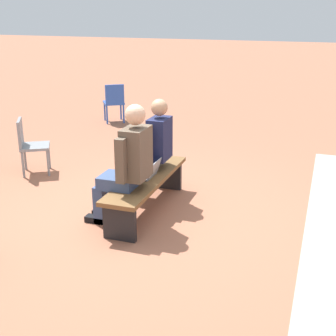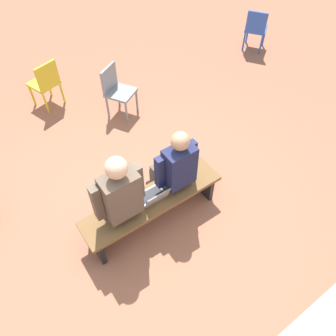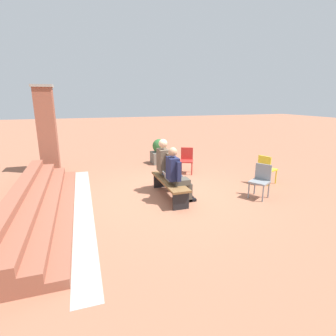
# 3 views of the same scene
# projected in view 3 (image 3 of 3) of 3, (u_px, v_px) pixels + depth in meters

# --- Properties ---
(ground_plane) EXTENTS (60.00, 60.00, 0.00)m
(ground_plane) POSITION_uv_depth(u_px,v_px,m) (169.00, 195.00, 6.79)
(ground_plane) COLOR #9E6047
(concrete_strip) EXTENTS (6.28, 0.40, 0.01)m
(concrete_strip) POSITION_uv_depth(u_px,v_px,m) (83.00, 207.00, 6.00)
(concrete_strip) COLOR #A8A399
(concrete_strip) RESTS_ON ground
(brick_steps) EXTENTS (5.48, 1.20, 0.60)m
(brick_steps) POSITION_uv_depth(u_px,v_px,m) (36.00, 203.00, 5.65)
(brick_steps) COLOR #93513D
(brick_steps) RESTS_ON ground
(brick_pillar_left_of_steps) EXTENTS (0.64, 0.64, 2.85)m
(brick_pillar_left_of_steps) POSITION_uv_depth(u_px,v_px,m) (47.00, 129.00, 8.62)
(brick_pillar_left_of_steps) COLOR #93513D
(brick_pillar_left_of_steps) RESTS_ON ground
(bench) EXTENTS (1.80, 0.44, 0.45)m
(bench) POSITION_uv_depth(u_px,v_px,m) (169.00, 184.00, 6.54)
(bench) COLOR brown
(bench) RESTS_ON ground
(person_student) EXTENTS (0.54, 0.68, 1.34)m
(person_student) POSITION_uv_depth(u_px,v_px,m) (177.00, 173.00, 6.14)
(person_student) COLOR #4C473D
(person_student) RESTS_ON ground
(person_adult) EXTENTS (0.59, 0.74, 1.42)m
(person_adult) POSITION_uv_depth(u_px,v_px,m) (167.00, 165.00, 6.83)
(person_adult) COLOR #384C75
(person_adult) RESTS_ON ground
(laptop) EXTENTS (0.32, 0.29, 0.21)m
(laptop) POSITION_uv_depth(u_px,v_px,m) (169.00, 178.00, 6.48)
(laptop) COLOR #9EA0A5
(laptop) RESTS_ON bench
(plastic_chair_far_left) EXTENTS (0.56, 0.56, 0.84)m
(plastic_chair_far_left) POSITION_uv_depth(u_px,v_px,m) (187.00, 159.00, 8.69)
(plastic_chair_far_left) COLOR red
(plastic_chair_far_left) RESTS_ON ground
(plastic_chair_near_bench_right) EXTENTS (0.53, 0.53, 0.84)m
(plastic_chair_near_bench_right) POSITION_uv_depth(u_px,v_px,m) (266.00, 168.00, 7.56)
(plastic_chair_near_bench_right) COLOR gold
(plastic_chair_near_bench_right) RESTS_ON ground
(plastic_chair_far_right) EXTENTS (0.58, 0.58, 0.84)m
(plastic_chair_far_right) POSITION_uv_depth(u_px,v_px,m) (261.00, 179.00, 6.51)
(plastic_chair_far_right) COLOR gray
(plastic_chair_far_right) RESTS_ON ground
(planter) EXTENTS (0.60, 0.60, 0.94)m
(planter) POSITION_uv_depth(u_px,v_px,m) (159.00, 152.00, 10.00)
(planter) COLOR #6B665B
(planter) RESTS_ON ground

